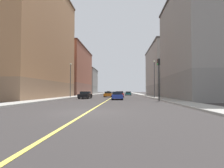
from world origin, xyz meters
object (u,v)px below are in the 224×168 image
street_lamp_right_near (70,76)px  building_left_mid (170,71)px  building_right_midblock (70,72)px  traffic_light_left_near (159,73)px  building_right_distant (83,81)px  building_right_corner (29,39)px  car_teal (128,93)px  car_orange (108,94)px  car_green (108,93)px  car_blue (117,96)px  car_red (119,94)px  car_black (85,95)px  street_lamp_left_near (154,75)px  building_left_near (206,46)px

street_lamp_right_near → building_left_mid: bearing=34.8°
building_right_midblock → traffic_light_left_near: (22.93, -34.30, -4.12)m
building_right_distant → building_right_corner: bearing=-90.0°
building_right_distant → car_teal: building_right_distant is taller
building_right_distant → car_orange: (14.69, -39.63, -5.04)m
building_right_distant → car_green: size_ratio=3.84×
building_right_distant → car_blue: (17.05, -51.42, -5.03)m
building_right_corner → car_red: 21.23m
building_right_distant → car_blue: 54.40m
traffic_light_left_near → car_orange: bearing=117.6°
building_left_mid → car_orange: bearing=-146.1°
street_lamp_right_near → traffic_light_left_near: bearing=-33.8°
building_right_distant → car_blue: building_right_distant is taller
car_black → car_orange: bearing=68.7°
traffic_light_left_near → car_red: size_ratio=1.38×
building_left_mid → building_right_corner: 36.94m
street_lamp_left_near → car_red: size_ratio=1.66×
car_blue → car_black: size_ratio=1.02×
street_lamp_left_near → car_teal: 22.58m
car_blue → building_left_near: bearing=2.3°
building_left_near → car_blue: building_left_near is taller
building_left_mid → car_red: (-14.17, -12.63, -6.38)m
building_right_midblock → car_blue: bearing=-60.7°
car_blue → car_black: 6.51m
building_left_mid → traffic_light_left_near: size_ratio=3.66×
building_right_corner → street_lamp_left_near: 24.95m
car_red → car_orange: 2.88m
building_left_mid → building_right_distant: bearing=137.9°
car_green → car_red: 40.88m
traffic_light_left_near → car_orange: (-8.24, 15.75, -3.18)m
traffic_light_left_near → street_lamp_right_near: 18.64m
street_lamp_right_near → car_orange: 9.74m
building_right_corner → building_right_midblock: size_ratio=1.02×
building_left_near → car_black: building_left_near is taller
car_blue → traffic_light_left_near: bearing=-34.0°
traffic_light_left_near → car_orange: traffic_light_left_near is taller
building_right_midblock → car_orange: size_ratio=5.89×
street_lamp_left_near → building_left_mid: bearing=67.1°
building_left_near → building_right_corner: size_ratio=0.72×
street_lamp_left_near → car_green: size_ratio=1.75×
street_lamp_left_near → street_lamp_right_near: street_lamp_left_near is taller
street_lamp_left_near → car_orange: 11.89m
car_teal → car_green: bearing=108.9°
car_teal → building_right_distant: bearing=129.1°
street_lamp_left_near → building_right_midblock: bearing=133.8°
car_black → car_orange: (3.46, 8.86, -0.02)m
building_left_near → building_right_distant: (-31.39, 50.84, -3.02)m
building_left_near → car_black: bearing=173.4°
street_lamp_left_near → building_left_near: bearing=-32.8°
building_left_near → car_black: 21.83m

